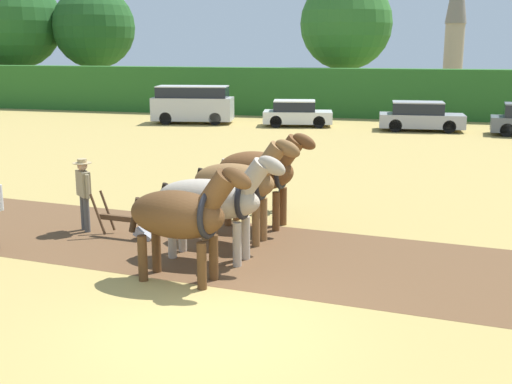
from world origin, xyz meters
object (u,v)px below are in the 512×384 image
at_px(tree_center_left, 346,24).
at_px(draft_horse_trail_left, 239,182).
at_px(draft_horse_trail_right, 260,171).
at_px(plow, 129,225).
at_px(draft_horse_lead_left, 182,215).
at_px(draft_horse_lead_right, 214,199).
at_px(church_spire, 456,13).
at_px(parked_car_left, 297,114).
at_px(tree_left, 94,27).
at_px(farmer_at_plow, 84,189).
at_px(farmer_beside_team, 281,176).
at_px(tree_far_left, 14,22).
at_px(parked_car_center_left, 420,117).
at_px(parked_van, 193,104).

distance_m(tree_center_left, draft_horse_trail_left, 32.24).
xyz_separation_m(tree_center_left, draft_horse_trail_right, (1.97, -30.49, -4.49)).
bearing_deg(draft_horse_trail_left, plow, -164.55).
height_order(draft_horse_lead_left, draft_horse_lead_right, draft_horse_lead_right).
relative_size(church_spire, parked_car_left, 3.72).
xyz_separation_m(tree_left, farmer_at_plow, (18.32, -34.01, -4.81)).
height_order(draft_horse_lead_left, farmer_beside_team, draft_horse_lead_left).
bearing_deg(farmer_at_plow, farmer_beside_team, -11.43).
relative_size(tree_far_left, draft_horse_trail_right, 3.79).
bearing_deg(farmer_at_plow, draft_horse_trail_left, -46.12).
bearing_deg(church_spire, plow, -97.83).
bearing_deg(draft_horse_trail_right, draft_horse_trail_left, -89.53).
xyz_separation_m(tree_left, plow, (19.60, -34.27, -5.55)).
distance_m(church_spire, parked_car_center_left, 42.38).
xyz_separation_m(tree_left, draft_horse_trail_left, (22.15, -33.83, -4.48)).
distance_m(draft_horse_lead_right, parked_van, 24.66).
bearing_deg(parked_car_center_left, tree_center_left, 113.00).
distance_m(tree_far_left, parked_van, 22.67).
bearing_deg(draft_horse_lead_right, farmer_at_plow, 167.66).
xyz_separation_m(tree_far_left, draft_horse_lead_left, (28.16, -35.18, -5.01)).
bearing_deg(draft_horse_lead_left, draft_horse_lead_right, 89.63).
xyz_separation_m(plow, parked_car_center_left, (6.12, 21.95, 0.43)).
xyz_separation_m(farmer_at_plow, parked_car_left, (0.67, 21.97, -0.35)).
bearing_deg(farmer_at_plow, tree_left, 69.50).
bearing_deg(draft_horse_trail_right, church_spire, 89.95).
distance_m(tree_far_left, plow, 42.27).
height_order(tree_left, church_spire, church_spire).
height_order(church_spire, farmer_at_plow, church_spire).
relative_size(draft_horse_lead_left, draft_horse_trail_left, 0.98).
height_order(tree_center_left, church_spire, church_spire).
relative_size(tree_center_left, church_spire, 0.59).
xyz_separation_m(plow, parked_car_left, (-0.60, 22.24, 0.39)).
bearing_deg(parked_car_left, farmer_at_plow, -102.45).
bearing_deg(draft_horse_lead_left, church_spire, 89.96).
bearing_deg(plow, farmer_at_plow, 173.87).
height_order(draft_horse_lead_right, farmer_beside_team, draft_horse_lead_right).
height_order(tree_far_left, tree_left, tree_far_left).
relative_size(tree_left, draft_horse_trail_right, 3.44).
xyz_separation_m(tree_far_left, church_spire, (34.63, 30.75, 1.66)).
bearing_deg(draft_horse_trail_right, parked_car_center_left, 85.85).
height_order(draft_horse_trail_right, farmer_beside_team, draft_horse_trail_right).
bearing_deg(parked_car_left, church_spire, 66.56).
relative_size(draft_horse_trail_left, draft_horse_trail_right, 1.01).
relative_size(draft_horse_lead_right, plow, 1.91).
xyz_separation_m(tree_center_left, parked_car_left, (-1.30, -10.07, -5.19)).
height_order(plow, parked_car_left, parked_car_left).
height_order(farmer_at_plow, parked_van, parked_van).
distance_m(tree_left, draft_horse_lead_right, 41.77).
distance_m(draft_horse_trail_right, parked_car_center_left, 20.44).
bearing_deg(parked_car_center_left, draft_horse_trail_right, -104.36).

